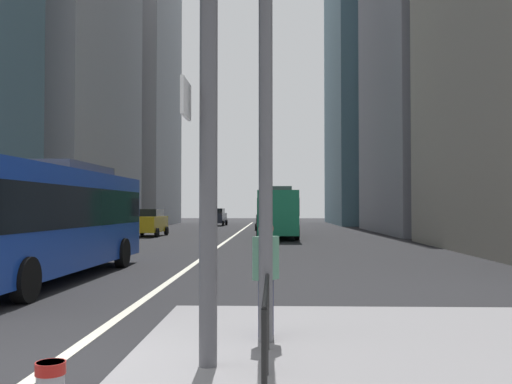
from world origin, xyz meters
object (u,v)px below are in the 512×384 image
city_bus_red_receding (277,211)px  car_receding_far (278,217)px  city_bus_blue_oncoming (44,215)px  car_receding_near (267,219)px  car_oncoming_far (149,222)px  pedestrian_waiting (266,272)px  car_oncoming_mid (217,217)px  traffic_signal_gantry (17,38)px

city_bus_red_receding → car_receding_far: (0.20, 22.33, -0.85)m
city_bus_blue_oncoming → car_receding_near: 35.86m
city_bus_blue_oncoming → city_bus_red_receding: bearing=74.0°
car_oncoming_far → pedestrian_waiting: 32.76m
car_oncoming_mid → car_oncoming_far: size_ratio=1.00×
traffic_signal_gantry → pedestrian_waiting: (3.05, 1.62, -3.06)m
car_receding_far → pedestrian_waiting: car_receding_far is taller
car_oncoming_mid → car_oncoming_far: same height
traffic_signal_gantry → car_oncoming_mid: bearing=93.3°
car_receding_near → traffic_signal_gantry: size_ratio=0.58×
city_bus_red_receding → car_receding_near: 12.01m
car_receding_far → traffic_signal_gantry: size_ratio=0.65×
car_receding_near → traffic_signal_gantry: (-2.53, -44.19, 3.17)m
car_receding_near → car_oncoming_far: (-8.25, -11.01, 0.00)m
car_oncoming_mid → city_bus_red_receding: bearing=-74.5°
city_bus_blue_oncoming → traffic_signal_gantry: size_ratio=1.61×
city_bus_red_receding → car_oncoming_mid: bearing=105.5°
city_bus_red_receding → city_bus_blue_oncoming: bearing=-106.0°
car_oncoming_mid → car_oncoming_far: (-2.50, -23.05, 0.00)m
car_oncoming_far → traffic_signal_gantry: size_ratio=0.61×
city_bus_red_receding → traffic_signal_gantry: bearing=-96.1°
city_bus_red_receding → traffic_signal_gantry: traffic_signal_gantry is taller
car_oncoming_mid → car_oncoming_far: 23.19m
car_receding_far → traffic_signal_gantry: bearing=-93.8°
car_receding_near → car_receding_far: (1.09, 10.38, 0.00)m
car_receding_near → car_oncoming_far: size_ratio=0.95×
car_oncoming_mid → car_oncoming_far: bearing=-96.2°
city_bus_blue_oncoming → traffic_signal_gantry: traffic_signal_gantry is taller
car_oncoming_far → pedestrian_waiting: bearing=-74.5°
car_receding_far → city_bus_blue_oncoming: bearing=-98.6°
car_receding_near → city_bus_red_receding: bearing=-85.8°
car_oncoming_far → traffic_signal_gantry: traffic_signal_gantry is taller
city_bus_blue_oncoming → city_bus_red_receding: same height
car_receding_near → car_receding_far: size_ratio=0.89×
car_oncoming_far → pedestrian_waiting: (8.77, -31.56, 0.11)m
car_receding_near → car_receding_far: bearing=84.0°
car_receding_far → pedestrian_waiting: size_ratio=2.67×
city_bus_blue_oncoming → city_bus_red_receding: 24.37m
pedestrian_waiting → car_oncoming_mid: bearing=96.6°
car_receding_far → traffic_signal_gantry: (-3.62, -54.57, 3.16)m
city_bus_red_receding → car_receding_near: (-0.89, 11.95, -0.85)m
city_bus_blue_oncoming → city_bus_red_receding: (6.71, 23.43, 0.00)m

